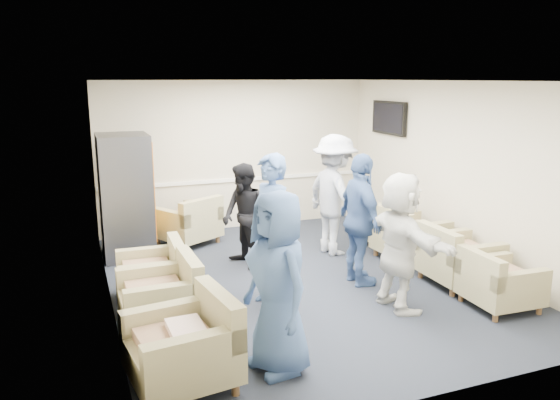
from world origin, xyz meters
name	(u,v)px	position (x,y,z in m)	size (l,w,h in m)	color
floor	(301,280)	(0.00, 0.00, 0.00)	(6.00, 6.00, 0.00)	black
ceiling	(303,81)	(0.00, 0.00, 2.70)	(6.00, 6.00, 0.00)	white
back_wall	(237,155)	(0.00, 3.00, 1.35)	(5.00, 0.02, 2.70)	beige
front_wall	(445,250)	(0.00, -3.00, 1.35)	(5.00, 0.02, 2.70)	beige
left_wall	(105,199)	(-2.50, 0.00, 1.35)	(0.02, 6.00, 2.70)	beige
right_wall	(456,173)	(2.50, 0.00, 1.35)	(0.02, 6.00, 2.70)	beige
chair_rail	(238,180)	(0.00, 2.98, 0.90)	(4.98, 0.04, 0.06)	white
tv	(389,118)	(2.44, 1.80, 2.05)	(0.10, 1.00, 0.58)	black
armchair_left_near	(188,348)	(-1.98, -2.03, 0.36)	(1.01, 1.01, 0.72)	#92885E
armchair_left_mid	(165,298)	(-1.98, -0.75, 0.34)	(0.86, 0.86, 0.68)	#92885E
armchair_left_far	(155,275)	(-1.96, 0.07, 0.32)	(0.83, 0.83, 0.64)	#92885E
armchair_right_near	(497,284)	(1.85, -1.70, 0.31)	(0.81, 0.81, 0.62)	#92885E
armchair_right_midnear	(455,259)	(1.90, -0.86, 0.35)	(0.89, 0.89, 0.70)	#92885E
armchair_right_midfar	(407,237)	(1.86, 0.23, 0.36)	(0.96, 0.96, 0.72)	#92885E
armchair_right_far	(379,224)	(1.93, 1.17, 0.32)	(0.86, 0.86, 0.64)	#92885E
armchair_corner	(190,224)	(-1.07, 2.24, 0.35)	(1.18, 1.18, 0.69)	#92885E
vending_machine	(126,196)	(-2.09, 1.99, 0.96)	(0.77, 0.90, 1.91)	#505058
backpack	(190,284)	(-1.60, -0.28, 0.27)	(0.31, 0.23, 0.53)	black
pillow	(186,331)	(-1.99, -2.04, 0.53)	(0.41, 0.31, 0.12)	silver
person_front_left	(278,282)	(-1.13, -2.07, 0.88)	(0.86, 0.56, 1.76)	#3A568C
person_mid_left	(271,231)	(-0.66, -0.60, 0.94)	(0.68, 0.45, 1.88)	#3A568C
person_back_left	(244,216)	(-0.55, 0.83, 0.77)	(0.75, 0.58, 1.54)	black
person_back_right	(335,195)	(0.96, 0.93, 0.95)	(1.22, 0.70, 1.89)	silver
person_mid_right	(360,220)	(0.69, -0.38, 0.89)	(1.04, 0.43, 1.78)	#3A568C
person_front_right	(400,242)	(0.74, -1.26, 0.84)	(1.56, 0.50, 1.68)	silver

